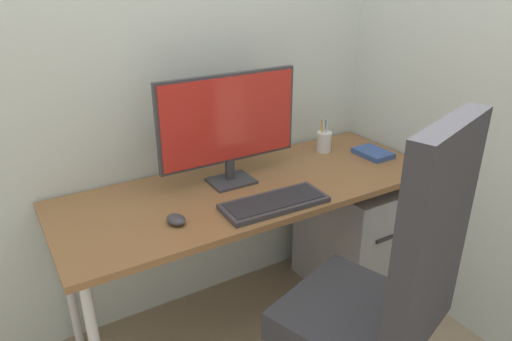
{
  "coord_description": "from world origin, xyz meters",
  "views": [
    {
      "loc": [
        -0.94,
        -1.6,
        1.63
      ],
      "look_at": [
        -0.02,
        -0.06,
        0.84
      ],
      "focal_mm": 33.02,
      "sensor_mm": 36.0,
      "label": 1
    }
  ],
  "objects_px": {
    "mouse": "(176,220)",
    "monitor": "(229,122)",
    "filing_cabinet": "(350,234)",
    "office_chair": "(384,294)",
    "keyboard": "(274,203)",
    "pen_holder": "(324,141)",
    "notebook": "(373,153)"
  },
  "relations": [
    {
      "from": "office_chair",
      "to": "monitor",
      "type": "distance_m",
      "value": 0.92
    },
    {
      "from": "pen_holder",
      "to": "notebook",
      "type": "bearing_deg",
      "value": -44.91
    },
    {
      "from": "mouse",
      "to": "monitor",
      "type": "bearing_deg",
      "value": 23.0
    },
    {
      "from": "filing_cabinet",
      "to": "monitor",
      "type": "xyz_separation_m",
      "value": [
        -0.65,
        0.11,
        0.7
      ]
    },
    {
      "from": "filing_cabinet",
      "to": "keyboard",
      "type": "xyz_separation_m",
      "value": [
        -0.6,
        -0.18,
        0.43
      ]
    },
    {
      "from": "pen_holder",
      "to": "monitor",
      "type": "bearing_deg",
      "value": -172.77
    },
    {
      "from": "notebook",
      "to": "filing_cabinet",
      "type": "bearing_deg",
      "value": -175.12
    },
    {
      "from": "monitor",
      "to": "notebook",
      "type": "relative_size",
      "value": 3.51
    },
    {
      "from": "filing_cabinet",
      "to": "monitor",
      "type": "bearing_deg",
      "value": 170.07
    },
    {
      "from": "filing_cabinet",
      "to": "office_chair",
      "type": "bearing_deg",
      "value": -126.3
    },
    {
      "from": "filing_cabinet",
      "to": "notebook",
      "type": "xyz_separation_m",
      "value": [
        0.11,
        0.01,
        0.43
      ]
    },
    {
      "from": "keyboard",
      "to": "filing_cabinet",
      "type": "bearing_deg",
      "value": 16.45
    },
    {
      "from": "notebook",
      "to": "keyboard",
      "type": "bearing_deg",
      "value": -166.48
    },
    {
      "from": "office_chair",
      "to": "notebook",
      "type": "relative_size",
      "value": 6.91
    },
    {
      "from": "filing_cabinet",
      "to": "mouse",
      "type": "bearing_deg",
      "value": -173.78
    },
    {
      "from": "keyboard",
      "to": "pen_holder",
      "type": "relative_size",
      "value": 2.48
    },
    {
      "from": "mouse",
      "to": "notebook",
      "type": "distance_m",
      "value": 1.12
    },
    {
      "from": "monitor",
      "to": "keyboard",
      "type": "bearing_deg",
      "value": -81.23
    },
    {
      "from": "office_chair",
      "to": "filing_cabinet",
      "type": "xyz_separation_m",
      "value": [
        0.53,
        0.73,
        -0.33
      ]
    },
    {
      "from": "office_chair",
      "to": "keyboard",
      "type": "height_order",
      "value": "office_chair"
    },
    {
      "from": "pen_holder",
      "to": "mouse",
      "type": "bearing_deg",
      "value": -162.38
    },
    {
      "from": "mouse",
      "to": "keyboard",
      "type": "bearing_deg",
      "value": -19.66
    },
    {
      "from": "filing_cabinet",
      "to": "keyboard",
      "type": "bearing_deg",
      "value": -163.55
    },
    {
      "from": "keyboard",
      "to": "mouse",
      "type": "relative_size",
      "value": 5.13
    },
    {
      "from": "office_chair",
      "to": "mouse",
      "type": "distance_m",
      "value": 0.78
    },
    {
      "from": "filing_cabinet",
      "to": "pen_holder",
      "type": "distance_m",
      "value": 0.51
    },
    {
      "from": "keyboard",
      "to": "notebook",
      "type": "height_order",
      "value": "notebook"
    },
    {
      "from": "office_chair",
      "to": "pen_holder",
      "type": "height_order",
      "value": "office_chair"
    },
    {
      "from": "notebook",
      "to": "pen_holder",
      "type": "bearing_deg",
      "value": 133.72
    },
    {
      "from": "mouse",
      "to": "notebook",
      "type": "bearing_deg",
      "value": -3.38
    },
    {
      "from": "mouse",
      "to": "filing_cabinet",
      "type": "bearing_deg",
      "value": -3.38
    },
    {
      "from": "monitor",
      "to": "notebook",
      "type": "bearing_deg",
      "value": -7.56
    }
  ]
}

